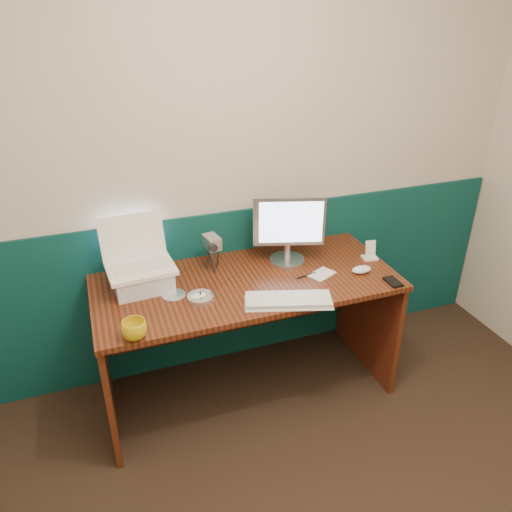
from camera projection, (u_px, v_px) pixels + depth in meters
name	position (u px, v px, depth m)	size (l,w,h in m)	color
back_wall	(234.00, 168.00, 2.74)	(3.50, 0.04, 2.50)	beige
wainscot	(237.00, 286.00, 3.07)	(3.48, 0.02, 1.00)	#083534
desk	(247.00, 337.00, 2.82)	(1.60, 0.70, 0.75)	#321A09
laptop_riser	(142.00, 279.00, 2.56)	(0.29, 0.24, 0.10)	silver
laptop	(138.00, 246.00, 2.47)	(0.33, 0.26, 0.28)	white
monitor	(288.00, 230.00, 2.74)	(0.39, 0.11, 0.39)	#B3B3B8
keyboard	(288.00, 301.00, 2.44)	(0.42, 0.14, 0.02)	white
mouse_right	(361.00, 269.00, 2.71)	(0.11, 0.07, 0.04)	white
mouse_left	(198.00, 297.00, 2.47)	(0.10, 0.06, 0.03)	white
mug	(134.00, 330.00, 2.18)	(0.11, 0.11, 0.09)	gold
camcorder	(212.00, 252.00, 2.70)	(0.10, 0.14, 0.21)	#BABABF
cd_spindle	(201.00, 298.00, 2.46)	(0.13, 0.13, 0.03)	silver
cd_loose_a	(174.00, 295.00, 2.52)	(0.12, 0.12, 0.00)	silver
pen	(306.00, 275.00, 2.68)	(0.01, 0.01, 0.12)	black
papers	(322.00, 274.00, 2.70)	(0.14, 0.10, 0.00)	silver
dock	(369.00, 258.00, 2.85)	(0.08, 0.06, 0.02)	white
music_player	(370.00, 249.00, 2.83)	(0.06, 0.01, 0.10)	white
pda	(393.00, 282.00, 2.62)	(0.06, 0.11, 0.01)	black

